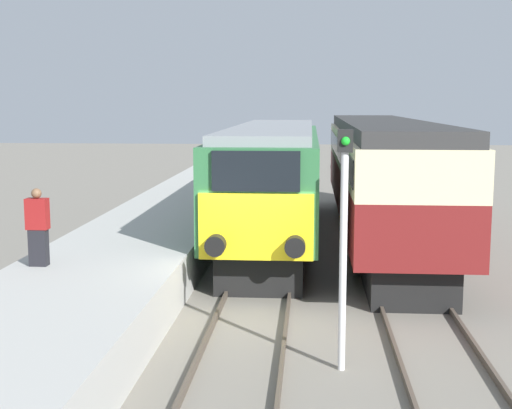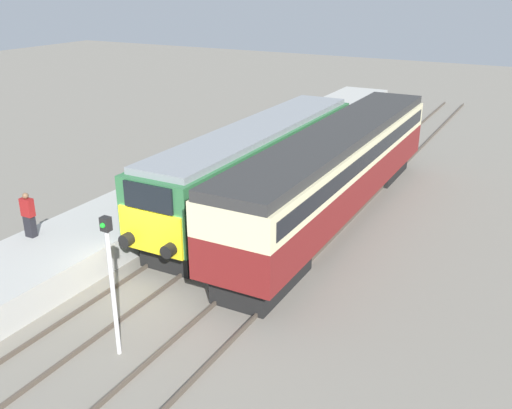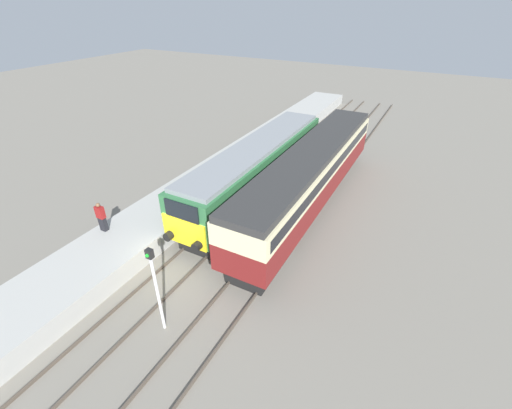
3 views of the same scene
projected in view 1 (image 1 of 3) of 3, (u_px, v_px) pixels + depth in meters
ground_plane at (254, 311)px, 15.04m from camera, size 120.00×120.00×0.00m
platform_left at (172, 222)px, 23.11m from camera, size 3.50×50.00×1.04m
rails_near_track at (268, 257)px, 19.97m from camera, size 1.51×60.00×0.14m
rails_far_track at (391, 259)px, 19.71m from camera, size 1.50×60.00×0.14m
locomotive at (274, 176)px, 22.54m from camera, size 2.70×15.20×3.65m
passenger_carriage at (381, 168)px, 22.65m from camera, size 2.75×17.22×3.81m
person_on_platform at (38, 228)px, 14.59m from camera, size 0.44×0.26×1.61m
signal_post at (344, 230)px, 11.44m from camera, size 0.24×0.28×3.96m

